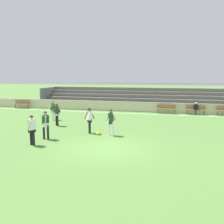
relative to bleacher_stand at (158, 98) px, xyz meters
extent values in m
plane|color=#517A38|center=(-1.28, -16.42, -1.20)|extent=(160.00, 160.00, 0.00)
cube|color=white|center=(-1.28, -4.24, -1.20)|extent=(44.00, 0.12, 0.01)
cube|color=beige|center=(-1.28, -2.94, -0.69)|extent=(48.00, 0.16, 1.02)
cube|color=#897051|center=(0.00, -1.79, -0.83)|extent=(27.12, 0.36, 0.08)
cube|color=slate|center=(0.00, -1.99, -1.02)|extent=(27.12, 0.04, 0.37)
cube|color=#897051|center=(0.00, -1.07, -0.46)|extent=(27.12, 0.36, 0.08)
cube|color=slate|center=(0.00, -1.27, -0.65)|extent=(27.12, 0.04, 0.37)
cube|color=#897051|center=(0.00, -0.34, -0.10)|extent=(27.12, 0.36, 0.08)
cube|color=slate|center=(0.00, -0.54, -0.28)|extent=(27.12, 0.04, 0.37)
cube|color=#897051|center=(0.00, 0.39, 0.27)|extent=(27.12, 0.36, 0.08)
cube|color=slate|center=(0.00, 0.19, 0.09)|extent=(27.12, 0.04, 0.37)
cube|color=#897051|center=(0.00, 1.12, 0.64)|extent=(27.12, 0.36, 0.08)
cube|color=slate|center=(0.00, 0.92, 0.46)|extent=(27.12, 0.04, 0.37)
cube|color=#897051|center=(0.00, 1.85, 1.01)|extent=(27.12, 0.36, 0.08)
cube|color=slate|center=(0.00, 1.65, 0.83)|extent=(27.12, 0.04, 0.37)
cube|color=slate|center=(-13.46, 0.03, -0.10)|extent=(0.20, 4.00, 2.21)
cylinder|color=slate|center=(0.00, 2.10, 1.56)|extent=(27.12, 0.06, 0.06)
cube|color=olive|center=(1.11, -3.53, -0.75)|extent=(1.80, 0.40, 0.06)
cube|color=olive|center=(1.11, -3.35, -0.50)|extent=(1.80, 0.05, 0.40)
cylinder|color=#47474C|center=(0.33, -3.53, -0.98)|extent=(0.07, 0.07, 0.45)
cylinder|color=#47474C|center=(1.89, -3.53, -0.98)|extent=(0.07, 0.07, 0.45)
cylinder|color=#47474C|center=(5.79, -3.53, -0.98)|extent=(0.07, 0.07, 0.45)
cube|color=olive|center=(-15.01, -3.53, -0.75)|extent=(1.80, 0.40, 0.06)
cube|color=olive|center=(-15.01, -3.35, -0.50)|extent=(1.80, 0.05, 0.40)
cylinder|color=#47474C|center=(-15.79, -3.53, -0.98)|extent=(0.07, 0.07, 0.45)
cylinder|color=#47474C|center=(-14.23, -3.53, -0.98)|extent=(0.07, 0.07, 0.45)
cube|color=olive|center=(3.84, -3.53, -0.75)|extent=(1.80, 0.40, 0.06)
cube|color=olive|center=(3.84, -3.35, -0.50)|extent=(1.80, 0.05, 0.40)
cylinder|color=#47474C|center=(3.06, -3.53, -0.98)|extent=(0.07, 0.07, 0.45)
cylinder|color=#47474C|center=(4.62, -3.53, -0.98)|extent=(0.07, 0.07, 0.45)
cylinder|color=#2D2D38|center=(3.84, -3.75, -0.98)|extent=(0.16, 0.16, 0.45)
cube|color=black|center=(3.84, -3.53, -0.46)|extent=(0.36, 0.24, 0.52)
sphere|color=beige|center=(3.84, -3.53, -0.10)|extent=(0.21, 0.21, 0.21)
cylinder|color=black|center=(-3.25, -13.56, -0.77)|extent=(0.13, 0.13, 0.87)
cylinder|color=black|center=(-3.38, -13.27, -0.77)|extent=(0.13, 0.13, 0.87)
cube|color=#232847|center=(-3.32, -13.41, -0.35)|extent=(0.39, 0.42, 0.24)
cube|color=white|center=(-3.32, -13.41, -0.05)|extent=(0.50, 0.51, 0.60)
cylinder|color=brown|center=(-3.50, -13.50, -0.01)|extent=(0.27, 0.23, 0.51)
cylinder|color=brown|center=(-3.13, -13.33, -0.01)|extent=(0.27, 0.23, 0.51)
sphere|color=brown|center=(-3.32, -13.41, 0.33)|extent=(0.21, 0.21, 0.21)
sphere|color=black|center=(-3.32, -13.41, 0.36)|extent=(0.20, 0.20, 0.20)
cylinder|color=white|center=(-1.96, -13.59, -0.76)|extent=(0.13, 0.13, 0.89)
cylinder|color=white|center=(-1.67, -13.78, -0.76)|extent=(0.13, 0.13, 0.89)
cube|color=#232847|center=(-1.81, -13.69, -0.33)|extent=(0.26, 0.38, 0.24)
cube|color=#194228|center=(-1.81, -13.69, -0.03)|extent=(0.37, 0.42, 0.59)
cylinder|color=#A87A5B|center=(-1.68, -13.52, 0.01)|extent=(0.28, 0.11, 0.51)
cylinder|color=#A87A5B|center=(-1.94, -13.85, 0.01)|extent=(0.28, 0.11, 0.51)
sphere|color=#A87A5B|center=(-1.81, -13.69, 0.35)|extent=(0.21, 0.21, 0.21)
sphere|color=black|center=(-1.81, -13.69, 0.37)|extent=(0.20, 0.20, 0.20)
cylinder|color=black|center=(-6.58, -11.63, -0.74)|extent=(0.13, 0.13, 0.92)
cylinder|color=black|center=(-6.40, -11.80, -0.74)|extent=(0.13, 0.13, 0.92)
cube|color=white|center=(-6.49, -11.72, -0.30)|extent=(0.26, 0.38, 0.24)
cube|color=#194228|center=(-6.49, -11.72, 0.00)|extent=(0.38, 0.42, 0.60)
cylinder|color=brown|center=(-6.40, -11.55, 0.04)|extent=(0.34, 0.11, 0.49)
cylinder|color=brown|center=(-6.58, -11.89, 0.04)|extent=(0.34, 0.11, 0.49)
sphere|color=brown|center=(-6.49, -11.72, 0.39)|extent=(0.21, 0.21, 0.21)
sphere|color=brown|center=(-6.49, -11.72, 0.41)|extent=(0.20, 0.20, 0.20)
cylinder|color=black|center=(-5.44, -16.88, -0.78)|extent=(0.13, 0.13, 0.85)
cylinder|color=black|center=(-5.23, -16.97, -0.78)|extent=(0.13, 0.13, 0.85)
cube|color=black|center=(-5.33, -16.92, -0.37)|extent=(0.30, 0.40, 0.24)
cube|color=white|center=(-5.33, -16.92, -0.07)|extent=(0.38, 0.44, 0.58)
cylinder|color=beige|center=(-5.32, -16.73, -0.03)|extent=(0.35, 0.16, 0.48)
cylinder|color=beige|center=(-5.35, -17.12, -0.03)|extent=(0.35, 0.16, 0.48)
sphere|color=beige|center=(-5.33, -16.92, 0.31)|extent=(0.21, 0.21, 0.21)
sphere|color=black|center=(-5.33, -16.92, 0.34)|extent=(0.20, 0.20, 0.20)
cylinder|color=white|center=(-7.91, -9.70, -0.78)|extent=(0.13, 0.13, 0.84)
cylinder|color=white|center=(-7.97, -9.36, -0.78)|extent=(0.13, 0.13, 0.84)
cube|color=#232847|center=(-7.94, -9.53, -0.38)|extent=(0.42, 0.39, 0.24)
cube|color=#194228|center=(-7.94, -9.53, -0.08)|extent=(0.51, 0.50, 0.59)
cylinder|color=beige|center=(-8.15, -9.55, -0.05)|extent=(0.27, 0.34, 0.47)
cylinder|color=beige|center=(-7.73, -9.51, -0.05)|extent=(0.27, 0.34, 0.47)
sphere|color=beige|center=(-7.94, -9.53, 0.30)|extent=(0.21, 0.21, 0.21)
sphere|color=brown|center=(-7.94, -9.53, 0.32)|extent=(0.20, 0.20, 0.20)
cylinder|color=black|center=(-5.18, -15.50, -0.76)|extent=(0.13, 0.13, 0.88)
cylinder|color=black|center=(-5.42, -15.55, -0.76)|extent=(0.13, 0.13, 0.88)
cube|color=white|center=(-5.30, -15.52, -0.34)|extent=(0.42, 0.40, 0.24)
cube|color=#194228|center=(-5.30, -15.52, -0.04)|extent=(0.50, 0.50, 0.59)
cylinder|color=beige|center=(-5.20, -15.69, -0.01)|extent=(0.24, 0.27, 0.51)
cylinder|color=beige|center=(-5.39, -15.36, -0.01)|extent=(0.24, 0.27, 0.51)
sphere|color=beige|center=(-5.30, -15.52, 0.34)|extent=(0.21, 0.21, 0.21)
sphere|color=black|center=(-5.30, -15.52, 0.36)|extent=(0.20, 0.20, 0.20)
sphere|color=yellow|center=(-2.64, -13.77, -1.09)|extent=(0.22, 0.22, 0.22)
camera|label=1|loc=(2.23, -28.86, 2.58)|focal=41.09mm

